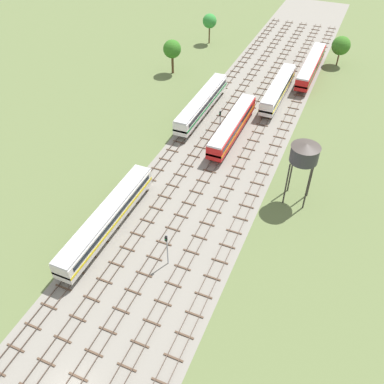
{
  "coord_description": "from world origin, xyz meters",
  "views": [
    {
      "loc": [
        19.43,
        -12.82,
        44.64
      ],
      "look_at": [
        0.0,
        32.75,
        1.5
      ],
      "focal_mm": 39.07,
      "sensor_mm": 36.0,
      "label": 1
    }
  ],
  "objects_px": {
    "diesel_railcar_centre_midfar": "(278,89)",
    "signal_post_near": "(220,121)",
    "diesel_railcar_centre_left_near": "(232,125)",
    "passenger_coach_centre_right_far": "(311,66)",
    "signal_post_nearest": "(167,246)",
    "water_tower": "(305,153)",
    "passenger_coach_far_left_nearest": "(107,218)",
    "passenger_coach_far_left_mid": "(202,103)"
  },
  "relations": [
    {
      "from": "diesel_railcar_centre_midfar",
      "to": "signal_post_near",
      "type": "bearing_deg",
      "value": -108.6
    },
    {
      "from": "diesel_railcar_centre_left_near",
      "to": "passenger_coach_centre_right_far",
      "type": "relative_size",
      "value": 0.93
    },
    {
      "from": "diesel_railcar_centre_left_near",
      "to": "passenger_coach_centre_right_far",
      "type": "xyz_separation_m",
      "value": [
        8.51,
        32.19,
        0.02
      ]
    },
    {
      "from": "passenger_coach_centre_right_far",
      "to": "signal_post_near",
      "type": "distance_m",
      "value": 34.99
    },
    {
      "from": "diesel_railcar_centre_left_near",
      "to": "signal_post_near",
      "type": "relative_size",
      "value": 3.52
    },
    {
      "from": "diesel_railcar_centre_left_near",
      "to": "signal_post_nearest",
      "type": "bearing_deg",
      "value": -86.28
    },
    {
      "from": "diesel_railcar_centre_left_near",
      "to": "signal_post_nearest",
      "type": "relative_size",
      "value": 3.67
    },
    {
      "from": "diesel_railcar_centre_left_near",
      "to": "water_tower",
      "type": "bearing_deg",
      "value": -40.48
    },
    {
      "from": "passenger_coach_far_left_nearest",
      "to": "diesel_railcar_centre_midfar",
      "type": "bearing_deg",
      "value": 75.2
    },
    {
      "from": "water_tower",
      "to": "signal_post_near",
      "type": "distance_m",
      "value": 21.53
    },
    {
      "from": "signal_post_near",
      "to": "signal_post_nearest",
      "type": "bearing_deg",
      "value": -82.34
    },
    {
      "from": "passenger_coach_far_left_nearest",
      "to": "diesel_railcar_centre_midfar",
      "type": "distance_m",
      "value": 49.98
    },
    {
      "from": "diesel_railcar_centre_left_near",
      "to": "passenger_coach_centre_right_far",
      "type": "distance_m",
      "value": 33.3
    },
    {
      "from": "passenger_coach_far_left_nearest",
      "to": "passenger_coach_far_left_mid",
      "type": "height_order",
      "value": "same"
    },
    {
      "from": "diesel_railcar_centre_left_near",
      "to": "passenger_coach_far_left_mid",
      "type": "xyz_separation_m",
      "value": [
        -8.51,
        5.74,
        0.02
      ]
    },
    {
      "from": "diesel_railcar_centre_left_near",
      "to": "passenger_coach_centre_right_far",
      "type": "height_order",
      "value": "same"
    },
    {
      "from": "diesel_railcar_centre_left_near",
      "to": "passenger_coach_centre_right_far",
      "type": "bearing_deg",
      "value": 75.19
    },
    {
      "from": "diesel_railcar_centre_midfar",
      "to": "signal_post_near",
      "type": "relative_size",
      "value": 3.52
    },
    {
      "from": "water_tower",
      "to": "signal_post_nearest",
      "type": "distance_m",
      "value": 24.33
    },
    {
      "from": "diesel_railcar_centre_left_near",
      "to": "signal_post_nearest",
      "type": "height_order",
      "value": "signal_post_nearest"
    },
    {
      "from": "diesel_railcar_centre_left_near",
      "to": "diesel_railcar_centre_midfar",
      "type": "xyz_separation_m",
      "value": [
        4.25,
        17.84,
        0.0
      ]
    },
    {
      "from": "passenger_coach_far_left_nearest",
      "to": "signal_post_near",
      "type": "xyz_separation_m",
      "value": [
        6.38,
        29.36,
        1.06
      ]
    },
    {
      "from": "diesel_railcar_centre_midfar",
      "to": "water_tower",
      "type": "distance_m",
      "value": 33.21
    },
    {
      "from": "signal_post_nearest",
      "to": "signal_post_near",
      "type": "height_order",
      "value": "signal_post_near"
    },
    {
      "from": "water_tower",
      "to": "signal_post_nearest",
      "type": "height_order",
      "value": "water_tower"
    },
    {
      "from": "signal_post_near",
      "to": "passenger_coach_far_left_nearest",
      "type": "bearing_deg",
      "value": -102.26
    },
    {
      "from": "passenger_coach_far_left_mid",
      "to": "passenger_coach_centre_right_far",
      "type": "distance_m",
      "value": 31.45
    },
    {
      "from": "passenger_coach_centre_right_far",
      "to": "signal_post_near",
      "type": "relative_size",
      "value": 3.78
    },
    {
      "from": "passenger_coach_far_left_nearest",
      "to": "signal_post_nearest",
      "type": "distance_m",
      "value": 10.91
    },
    {
      "from": "passenger_coach_far_left_mid",
      "to": "passenger_coach_centre_right_far",
      "type": "height_order",
      "value": "same"
    },
    {
      "from": "passenger_coach_far_left_nearest",
      "to": "passenger_coach_centre_right_far",
      "type": "xyz_separation_m",
      "value": [
        17.02,
        62.68,
        0.0
      ]
    },
    {
      "from": "passenger_coach_far_left_mid",
      "to": "signal_post_nearest",
      "type": "relative_size",
      "value": 3.94
    },
    {
      "from": "passenger_coach_centre_right_far",
      "to": "signal_post_nearest",
      "type": "distance_m",
      "value": 65.27
    },
    {
      "from": "passenger_coach_far_left_mid",
      "to": "diesel_railcar_centre_midfar",
      "type": "relative_size",
      "value": 1.07
    },
    {
      "from": "passenger_coach_far_left_nearest",
      "to": "diesel_railcar_centre_left_near",
      "type": "height_order",
      "value": "same"
    },
    {
      "from": "signal_post_near",
      "to": "diesel_railcar_centre_left_near",
      "type": "bearing_deg",
      "value": 27.9
    },
    {
      "from": "passenger_coach_far_left_nearest",
      "to": "water_tower",
      "type": "bearing_deg",
      "value": 36.66
    },
    {
      "from": "passenger_coach_far_left_nearest",
      "to": "diesel_railcar_centre_left_near",
      "type": "relative_size",
      "value": 1.07
    },
    {
      "from": "passenger_coach_far_left_nearest",
      "to": "signal_post_near",
      "type": "height_order",
      "value": "signal_post_near"
    },
    {
      "from": "passenger_coach_centre_right_far",
      "to": "signal_post_near",
      "type": "xyz_separation_m",
      "value": [
        -10.64,
        -33.32,
        1.06
      ]
    },
    {
      "from": "passenger_coach_centre_right_far",
      "to": "water_tower",
      "type": "relative_size",
      "value": 2.08
    },
    {
      "from": "diesel_railcar_centre_midfar",
      "to": "passenger_coach_far_left_mid",
      "type": "bearing_deg",
      "value": -136.54
    }
  ]
}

